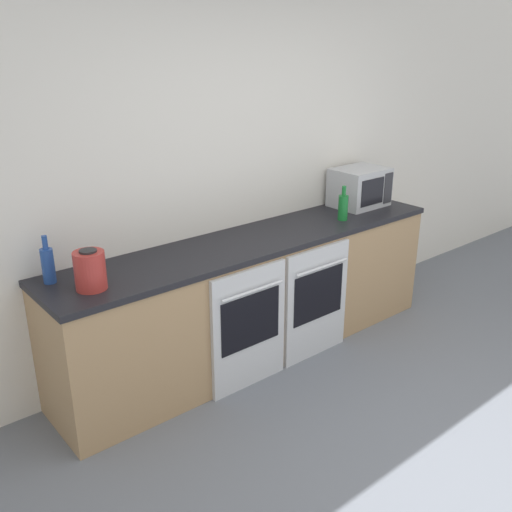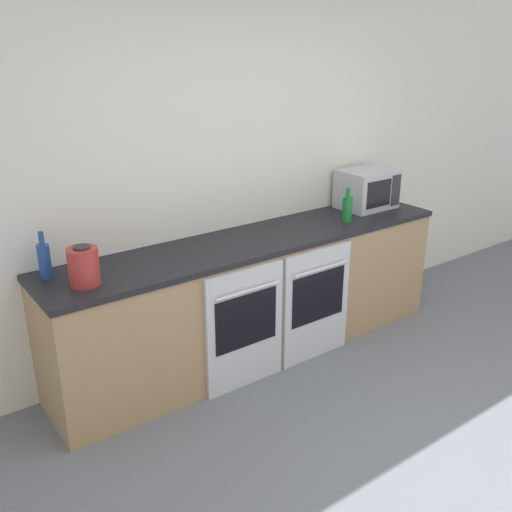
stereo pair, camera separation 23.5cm
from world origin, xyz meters
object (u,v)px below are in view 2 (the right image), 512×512
oven_right (317,303)px  bottle_blue (44,260)px  oven_left (245,328)px  microwave (367,189)px  bottle_green (347,208)px  kettle (84,266)px

oven_right → bottle_blue: bearing=164.8°
oven_left → oven_right: (0.63, 0.00, 0.00)m
oven_left → microwave: (1.50, 0.40, 0.63)m
oven_right → bottle_blue: (-1.72, 0.47, 0.59)m
oven_right → bottle_green: (0.47, 0.22, 0.58)m
bottle_blue → kettle: bearing=-58.0°
oven_left → bottle_green: (1.10, 0.22, 0.58)m
oven_right → kettle: 1.69m
bottle_blue → bottle_green: bearing=-6.5°
kettle → oven_right: bearing=-8.4°
oven_right → microwave: microwave is taller
oven_left → bottle_green: size_ratio=3.18×
bottle_green → bottle_blue: (-2.19, 0.25, 0.01)m
oven_left → oven_right: same height
oven_left → microwave: 1.68m
bottle_green → bottle_blue: bearing=173.5°
oven_right → kettle: size_ratio=3.67×
microwave → kettle: bearing=-176.0°
bottle_green → oven_right: bearing=-155.5°
oven_left → kettle: (-0.94, 0.23, 0.59)m
oven_right → kettle: kettle is taller
bottle_green → kettle: (-2.04, 0.02, 0.01)m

